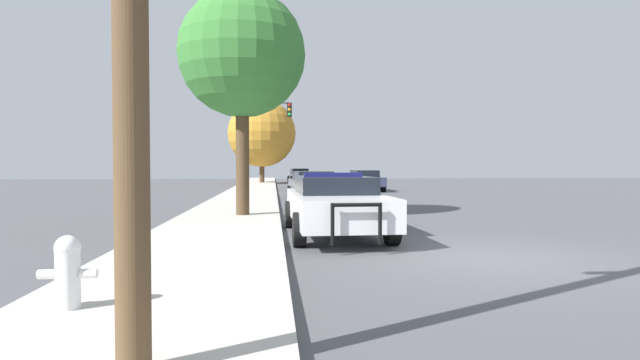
{
  "coord_description": "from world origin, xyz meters",
  "views": [
    {
      "loc": [
        -3.8,
        -8.36,
        1.6
      ],
      "look_at": [
        -2.03,
        10.43,
        1.07
      ],
      "focal_mm": 28.0,
      "sensor_mm": 36.0,
      "label": 1
    }
  ],
  "objects_px": {
    "fire_hydrant": "(68,270)",
    "car_background_oncoming": "(365,180)",
    "car_background_midblock": "(313,185)",
    "tree_sidewalk_far": "(262,133)",
    "tree_sidewalk_near": "(242,55)",
    "car_background_distant": "(299,175)",
    "traffic_light": "(260,127)",
    "police_car": "(334,203)"
  },
  "relations": [
    {
      "from": "fire_hydrant",
      "to": "car_background_oncoming",
      "type": "distance_m",
      "value": 27.52
    },
    {
      "from": "fire_hydrant",
      "to": "car_background_midblock",
      "type": "height_order",
      "value": "car_background_midblock"
    },
    {
      "from": "car_background_midblock",
      "to": "tree_sidewalk_far",
      "type": "distance_m",
      "value": 22.74
    },
    {
      "from": "tree_sidewalk_near",
      "to": "tree_sidewalk_far",
      "type": "relative_size",
      "value": 0.9
    },
    {
      "from": "car_background_distant",
      "to": "car_background_oncoming",
      "type": "bearing_deg",
      "value": -83.2
    },
    {
      "from": "car_background_distant",
      "to": "tree_sidewalk_far",
      "type": "height_order",
      "value": "tree_sidewalk_far"
    },
    {
      "from": "traffic_light",
      "to": "car_background_oncoming",
      "type": "height_order",
      "value": "traffic_light"
    },
    {
      "from": "car_background_oncoming",
      "to": "tree_sidewalk_near",
      "type": "relative_size",
      "value": 0.66
    },
    {
      "from": "car_background_oncoming",
      "to": "tree_sidewalk_far",
      "type": "height_order",
      "value": "tree_sidewalk_far"
    },
    {
      "from": "car_background_distant",
      "to": "tree_sidewalk_far",
      "type": "bearing_deg",
      "value": -141.42
    },
    {
      "from": "fire_hydrant",
      "to": "tree_sidewalk_near",
      "type": "distance_m",
      "value": 10.87
    },
    {
      "from": "car_background_oncoming",
      "to": "car_background_midblock",
      "type": "relative_size",
      "value": 1.06
    },
    {
      "from": "car_background_distant",
      "to": "tree_sidewalk_near",
      "type": "relative_size",
      "value": 0.64
    },
    {
      "from": "traffic_light",
      "to": "car_background_oncoming",
      "type": "xyz_separation_m",
      "value": [
        6.72,
        -0.44,
        -3.36
      ]
    },
    {
      "from": "traffic_light",
      "to": "tree_sidewalk_near",
      "type": "xyz_separation_m",
      "value": [
        -0.09,
        -16.9,
        0.85
      ]
    },
    {
      "from": "car_background_distant",
      "to": "car_background_midblock",
      "type": "distance_m",
      "value": 25.54
    },
    {
      "from": "car_background_midblock",
      "to": "police_car",
      "type": "bearing_deg",
      "value": -96.26
    },
    {
      "from": "fire_hydrant",
      "to": "car_background_distant",
      "type": "distance_m",
      "value": 43.56
    },
    {
      "from": "police_car",
      "to": "car_background_oncoming",
      "type": "xyz_separation_m",
      "value": [
        4.49,
        20.22,
        -0.03
      ]
    },
    {
      "from": "car_background_distant",
      "to": "tree_sidewalk_far",
      "type": "xyz_separation_m",
      "value": [
        -3.54,
        -3.3,
        3.85
      ]
    },
    {
      "from": "car_background_midblock",
      "to": "car_background_oncoming",
      "type": "bearing_deg",
      "value": 60.31
    },
    {
      "from": "car_background_midblock",
      "to": "car_background_distant",
      "type": "bearing_deg",
      "value": 84.22
    },
    {
      "from": "car_background_distant",
      "to": "fire_hydrant",
      "type": "bearing_deg",
      "value": -100.52
    },
    {
      "from": "fire_hydrant",
      "to": "tree_sidewalk_far",
      "type": "xyz_separation_m",
      "value": [
        1.1,
        40.02,
        4.04
      ]
    },
    {
      "from": "traffic_light",
      "to": "car_background_oncoming",
      "type": "bearing_deg",
      "value": -3.77
    },
    {
      "from": "police_car",
      "to": "traffic_light",
      "type": "bearing_deg",
      "value": -85.2
    },
    {
      "from": "police_car",
      "to": "car_background_oncoming",
      "type": "relative_size",
      "value": 1.17
    },
    {
      "from": "car_background_oncoming",
      "to": "car_background_midblock",
      "type": "height_order",
      "value": "car_background_midblock"
    },
    {
      "from": "tree_sidewalk_far",
      "to": "tree_sidewalk_near",
      "type": "bearing_deg",
      "value": -89.83
    },
    {
      "from": "police_car",
      "to": "tree_sidewalk_far",
      "type": "relative_size",
      "value": 0.7
    },
    {
      "from": "car_background_oncoming",
      "to": "tree_sidewalk_near",
      "type": "distance_m",
      "value": 18.31
    },
    {
      "from": "police_car",
      "to": "tree_sidewalk_near",
      "type": "xyz_separation_m",
      "value": [
        -2.33,
        3.76,
        4.19
      ]
    },
    {
      "from": "tree_sidewalk_near",
      "to": "car_background_midblock",
      "type": "bearing_deg",
      "value": 70.88
    },
    {
      "from": "police_car",
      "to": "fire_hydrant",
      "type": "distance_m",
      "value": 7.05
    },
    {
      "from": "fire_hydrant",
      "to": "car_background_oncoming",
      "type": "bearing_deg",
      "value": 73.09
    },
    {
      "from": "fire_hydrant",
      "to": "car_background_midblock",
      "type": "distance_m",
      "value": 18.22
    },
    {
      "from": "police_car",
      "to": "fire_hydrant",
      "type": "xyz_separation_m",
      "value": [
        -3.51,
        -6.1,
        -0.21
      ]
    },
    {
      "from": "police_car",
      "to": "fire_hydrant",
      "type": "height_order",
      "value": "police_car"
    },
    {
      "from": "traffic_light",
      "to": "car_background_distant",
      "type": "bearing_deg",
      "value": 78.53
    },
    {
      "from": "tree_sidewalk_near",
      "to": "tree_sidewalk_far",
      "type": "xyz_separation_m",
      "value": [
        -0.09,
        30.15,
        -0.36
      ]
    },
    {
      "from": "car_background_oncoming",
      "to": "fire_hydrant",
      "type": "bearing_deg",
      "value": 71.32
    },
    {
      "from": "car_background_midblock",
      "to": "tree_sidewalk_near",
      "type": "distance_m",
      "value": 9.38
    }
  ]
}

